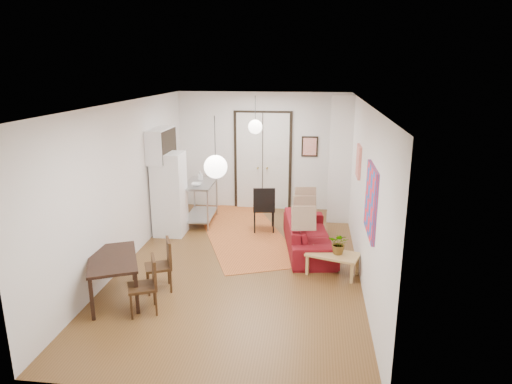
# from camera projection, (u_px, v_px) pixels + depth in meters

# --- Properties ---
(floor) EXTENTS (7.00, 7.00, 0.00)m
(floor) POSITION_uv_depth(u_px,v_px,m) (241.00, 264.00, 8.36)
(floor) COLOR brown
(floor) RESTS_ON ground
(ceiling) EXTENTS (4.20, 7.00, 0.02)m
(ceiling) POSITION_uv_depth(u_px,v_px,m) (240.00, 103.00, 7.58)
(ceiling) COLOR white
(ceiling) RESTS_ON wall_back
(wall_back) EXTENTS (4.20, 0.02, 2.90)m
(wall_back) POSITION_uv_depth(u_px,v_px,m) (263.00, 151.00, 11.31)
(wall_back) COLOR silver
(wall_back) RESTS_ON floor
(wall_front) EXTENTS (4.20, 0.02, 2.90)m
(wall_front) POSITION_uv_depth(u_px,v_px,m) (186.00, 275.00, 4.62)
(wall_front) COLOR silver
(wall_front) RESTS_ON floor
(wall_left) EXTENTS (0.02, 7.00, 2.90)m
(wall_left) POSITION_uv_depth(u_px,v_px,m) (126.00, 183.00, 8.22)
(wall_left) COLOR silver
(wall_left) RESTS_ON floor
(wall_right) EXTENTS (0.02, 7.00, 2.90)m
(wall_right) POSITION_uv_depth(u_px,v_px,m) (363.00, 191.00, 7.71)
(wall_right) COLOR silver
(wall_right) RESTS_ON floor
(double_doors) EXTENTS (1.44, 0.06, 2.50)m
(double_doors) POSITION_uv_depth(u_px,v_px,m) (263.00, 162.00, 11.34)
(double_doors) COLOR silver
(double_doors) RESTS_ON wall_back
(stub_partition) EXTENTS (0.50, 0.10, 2.90)m
(stub_partition) POSITION_uv_depth(u_px,v_px,m) (340.00, 161.00, 10.18)
(stub_partition) COLOR silver
(stub_partition) RESTS_ON floor
(wall_cabinet) EXTENTS (0.35, 1.00, 0.70)m
(wall_cabinet) POSITION_uv_depth(u_px,v_px,m) (161.00, 145.00, 9.51)
(wall_cabinet) COLOR white
(wall_cabinet) RESTS_ON wall_left
(painting_popart) EXTENTS (0.05, 1.00, 1.00)m
(painting_popart) POSITION_uv_depth(u_px,v_px,m) (371.00, 201.00, 6.47)
(painting_popart) COLOR red
(painting_popart) RESTS_ON wall_right
(painting_abstract) EXTENTS (0.05, 0.50, 0.60)m
(painting_abstract) POSITION_uv_depth(u_px,v_px,m) (359.00, 161.00, 8.39)
(painting_abstract) COLOR beige
(painting_abstract) RESTS_ON wall_right
(poster_back) EXTENTS (0.40, 0.03, 0.50)m
(poster_back) POSITION_uv_depth(u_px,v_px,m) (310.00, 147.00, 11.11)
(poster_back) COLOR red
(poster_back) RESTS_ON wall_back
(print_left) EXTENTS (0.03, 0.44, 0.54)m
(print_left) POSITION_uv_depth(u_px,v_px,m) (162.00, 139.00, 10.00)
(print_left) COLOR #9D6841
(print_left) RESTS_ON wall_left
(pendant_back) EXTENTS (0.30, 0.30, 0.80)m
(pendant_back) POSITION_uv_depth(u_px,v_px,m) (255.00, 127.00, 9.67)
(pendant_back) COLOR white
(pendant_back) RESTS_ON ceiling
(pendant_front) EXTENTS (0.30, 0.30, 0.80)m
(pendant_front) POSITION_uv_depth(u_px,v_px,m) (216.00, 167.00, 5.84)
(pendant_front) COLOR white
(pendant_front) RESTS_ON ceiling
(kilim_rug) EXTENTS (2.91, 4.36, 0.01)m
(kilim_rug) POSITION_uv_depth(u_px,v_px,m) (243.00, 232.00, 9.94)
(kilim_rug) COLOR #BC642F
(kilim_rug) RESTS_ON floor
(sofa) EXTENTS (1.13, 2.24, 0.63)m
(sofa) POSITION_uv_depth(u_px,v_px,m) (309.00, 234.00, 8.92)
(sofa) COLOR maroon
(sofa) RESTS_ON floor
(coffee_table) EXTENTS (0.98, 0.74, 0.39)m
(coffee_table) POSITION_uv_depth(u_px,v_px,m) (333.00, 256.00, 7.84)
(coffee_table) COLOR tan
(coffee_table) RESTS_ON floor
(potted_plant) EXTENTS (0.42, 0.39, 0.38)m
(potted_plant) POSITION_uv_depth(u_px,v_px,m) (339.00, 243.00, 7.77)
(potted_plant) COLOR #355F2A
(potted_plant) RESTS_ON coffee_table
(kitchen_counter) EXTENTS (0.67, 1.27, 0.96)m
(kitchen_counter) POSITION_uv_depth(u_px,v_px,m) (200.00, 196.00, 10.38)
(kitchen_counter) COLOR #A9ABAD
(kitchen_counter) RESTS_ON floor
(bowl) EXTENTS (0.23, 0.23, 0.06)m
(bowl) POSITION_uv_depth(u_px,v_px,m) (196.00, 184.00, 10.00)
(bowl) COLOR beige
(bowl) RESTS_ON kitchen_counter
(soap_bottle) EXTENTS (0.10, 0.09, 0.20)m
(soap_bottle) POSITION_uv_depth(u_px,v_px,m) (200.00, 175.00, 10.51)
(soap_bottle) COLOR teal
(soap_bottle) RESTS_ON kitchen_counter
(fridge) EXTENTS (0.63, 0.63, 1.77)m
(fridge) POSITION_uv_depth(u_px,v_px,m) (169.00, 194.00, 9.63)
(fridge) COLOR white
(fridge) RESTS_ON floor
(dining_table) EXTENTS (1.15, 1.41, 0.68)m
(dining_table) POSITION_uv_depth(u_px,v_px,m) (113.00, 262.00, 6.96)
(dining_table) COLOR black
(dining_table) RESTS_ON floor
(dining_chair_near) EXTENTS (0.53, 0.63, 0.85)m
(dining_chair_near) POSITION_uv_depth(u_px,v_px,m) (160.00, 260.00, 7.33)
(dining_chair_near) COLOR #342010
(dining_chair_near) RESTS_ON floor
(dining_chair_far) EXTENTS (0.53, 0.63, 0.85)m
(dining_chair_far) POSITION_uv_depth(u_px,v_px,m) (144.00, 279.00, 6.67)
(dining_chair_far) COLOR #342010
(dining_chair_far) RESTS_ON floor
(black_side_chair) EXTENTS (0.52, 0.53, 1.01)m
(black_side_chair) POSITION_uv_depth(u_px,v_px,m) (264.00, 203.00, 10.00)
(black_side_chair) COLOR black
(black_side_chair) RESTS_ON floor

